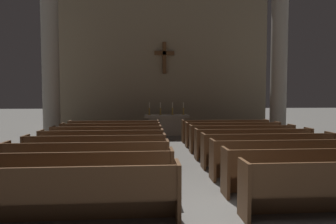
# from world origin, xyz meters

# --- Properties ---
(ground_plane) EXTENTS (80.00, 80.00, 0.00)m
(ground_plane) POSITION_xyz_m (0.00, 0.00, 0.00)
(ground_plane) COLOR #66635E
(pew_left_row_1) EXTENTS (3.65, 0.50, 0.95)m
(pew_left_row_1) POSITION_xyz_m (-2.32, -0.04, 0.48)
(pew_left_row_1) COLOR brown
(pew_left_row_1) RESTS_ON ground
(pew_left_row_2) EXTENTS (3.65, 0.50, 0.95)m
(pew_left_row_2) POSITION_xyz_m (-2.32, 1.05, 0.48)
(pew_left_row_2) COLOR brown
(pew_left_row_2) RESTS_ON ground
(pew_left_row_3) EXTENTS (3.65, 0.50, 0.95)m
(pew_left_row_3) POSITION_xyz_m (-2.32, 2.15, 0.48)
(pew_left_row_3) COLOR brown
(pew_left_row_3) RESTS_ON ground
(pew_left_row_4) EXTENTS (3.65, 0.50, 0.95)m
(pew_left_row_4) POSITION_xyz_m (-2.32, 3.24, 0.48)
(pew_left_row_4) COLOR brown
(pew_left_row_4) RESTS_ON ground
(pew_left_row_5) EXTENTS (3.65, 0.50, 0.95)m
(pew_left_row_5) POSITION_xyz_m (-2.32, 4.34, 0.48)
(pew_left_row_5) COLOR brown
(pew_left_row_5) RESTS_ON ground
(pew_left_row_6) EXTENTS (3.65, 0.50, 0.95)m
(pew_left_row_6) POSITION_xyz_m (-2.32, 5.43, 0.48)
(pew_left_row_6) COLOR brown
(pew_left_row_6) RESTS_ON ground
(pew_left_row_7) EXTENTS (3.65, 0.50, 0.95)m
(pew_left_row_7) POSITION_xyz_m (-2.32, 6.53, 0.48)
(pew_left_row_7) COLOR brown
(pew_left_row_7) RESTS_ON ground
(pew_left_row_8) EXTENTS (3.65, 0.50, 0.95)m
(pew_left_row_8) POSITION_xyz_m (-2.32, 7.62, 0.48)
(pew_left_row_8) COLOR brown
(pew_left_row_8) RESTS_ON ground
(pew_right_row_2) EXTENTS (3.65, 0.50, 0.95)m
(pew_right_row_2) POSITION_xyz_m (2.32, 1.05, 0.48)
(pew_right_row_2) COLOR brown
(pew_right_row_2) RESTS_ON ground
(pew_right_row_3) EXTENTS (3.65, 0.50, 0.95)m
(pew_right_row_3) POSITION_xyz_m (2.32, 2.15, 0.48)
(pew_right_row_3) COLOR brown
(pew_right_row_3) RESTS_ON ground
(pew_right_row_4) EXTENTS (3.65, 0.50, 0.95)m
(pew_right_row_4) POSITION_xyz_m (2.32, 3.24, 0.48)
(pew_right_row_4) COLOR brown
(pew_right_row_4) RESTS_ON ground
(pew_right_row_5) EXTENTS (3.65, 0.50, 0.95)m
(pew_right_row_5) POSITION_xyz_m (2.32, 4.34, 0.48)
(pew_right_row_5) COLOR brown
(pew_right_row_5) RESTS_ON ground
(pew_right_row_6) EXTENTS (3.65, 0.50, 0.95)m
(pew_right_row_6) POSITION_xyz_m (2.32, 5.43, 0.48)
(pew_right_row_6) COLOR brown
(pew_right_row_6) RESTS_ON ground
(pew_right_row_7) EXTENTS (3.65, 0.50, 0.95)m
(pew_right_row_7) POSITION_xyz_m (2.32, 6.53, 0.48)
(pew_right_row_7) COLOR brown
(pew_right_row_7) RESTS_ON ground
(pew_right_row_8) EXTENTS (3.65, 0.50, 0.95)m
(pew_right_row_8) POSITION_xyz_m (2.32, 7.62, 0.48)
(pew_right_row_8) COLOR brown
(pew_right_row_8) RESTS_ON ground
(column_left_second) EXTENTS (1.11, 1.11, 6.77)m
(column_left_second) POSITION_xyz_m (-5.21, 8.90, 3.30)
(column_left_second) COLOR #ADA89E
(column_left_second) RESTS_ON ground
(column_right_second) EXTENTS (1.11, 1.11, 6.77)m
(column_right_second) POSITION_xyz_m (5.21, 8.90, 3.30)
(column_right_second) COLOR #ADA89E
(column_right_second) RESTS_ON ground
(altar) EXTENTS (2.20, 0.90, 1.01)m
(altar) POSITION_xyz_m (0.00, 10.00, 0.53)
(altar) COLOR #A8A399
(altar) RESTS_ON ground
(candlestick_outer_left) EXTENTS (0.16, 0.16, 0.62)m
(candlestick_outer_left) POSITION_xyz_m (-0.85, 10.00, 1.21)
(candlestick_outer_left) COLOR #B79338
(candlestick_outer_left) RESTS_ON altar
(candlestick_inner_left) EXTENTS (0.16, 0.16, 0.62)m
(candlestick_inner_left) POSITION_xyz_m (-0.30, 10.00, 1.21)
(candlestick_inner_left) COLOR #B79338
(candlestick_inner_left) RESTS_ON altar
(candlestick_inner_right) EXTENTS (0.16, 0.16, 0.62)m
(candlestick_inner_right) POSITION_xyz_m (0.30, 10.00, 1.21)
(candlestick_inner_right) COLOR #B79338
(candlestick_inner_right) RESTS_ON altar
(candlestick_outer_right) EXTENTS (0.16, 0.16, 0.62)m
(candlestick_outer_right) POSITION_xyz_m (0.85, 10.00, 1.21)
(candlestick_outer_right) COLOR #B79338
(candlestick_outer_right) RESTS_ON altar
(apse_with_cross) EXTENTS (11.61, 0.45, 7.32)m
(apse_with_cross) POSITION_xyz_m (0.00, 11.87, 3.66)
(apse_with_cross) COLOR gray
(apse_with_cross) RESTS_ON ground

